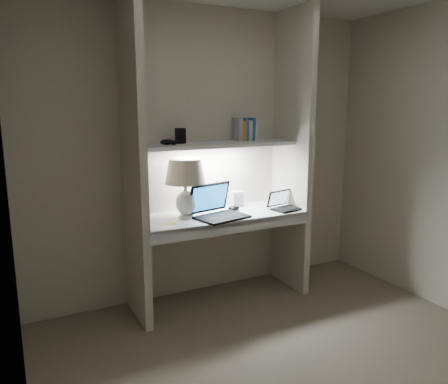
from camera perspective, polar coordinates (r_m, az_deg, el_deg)
floor at (r=3.07m, az=10.57°, el=-22.12°), size 3.20×3.00×0.01m
back_wall at (r=3.88m, az=-2.35°, el=4.93°), size 3.20×0.01×2.50m
alcove_panel_left at (r=3.37m, az=-11.74°, el=3.74°), size 0.06×0.55×2.50m
alcove_panel_right at (r=4.01m, az=8.90°, el=5.02°), size 0.06×0.55×2.50m
desk at (r=3.72m, az=-0.52°, el=-3.16°), size 1.40×0.55×0.04m
desk_apron at (r=3.51m, az=1.38°, el=-4.58°), size 1.46×0.03×0.10m
shelf at (r=3.70m, az=-1.19°, el=6.20°), size 1.40×0.36×0.03m
strip_light at (r=3.71m, az=-1.19°, el=5.86°), size 0.60×0.04×0.02m
table_lamp at (r=3.54m, az=-5.08°, el=1.80°), size 0.33×0.33×0.48m
laptop_main at (r=3.61m, az=-0.90°, el=-2.32°), size 0.48×0.43×0.27m
laptop_netbook at (r=3.91m, az=7.83°, el=-1.68°), size 0.29×0.27×0.16m
speaker at (r=3.97m, az=1.72°, el=-0.90°), size 0.11×0.08×0.14m
mouse at (r=3.83m, az=1.28°, el=-2.15°), size 0.11×0.07×0.04m
cable_coil at (r=3.92m, az=1.32°, el=-2.03°), size 0.12×0.12×0.01m
sticky_note at (r=3.43m, az=-6.93°, el=-4.13°), size 0.07×0.07×0.00m
book_row at (r=3.95m, az=2.74°, el=8.11°), size 0.19×0.13×0.20m
shelf_box at (r=3.65m, az=-5.70°, el=7.30°), size 0.08×0.06×0.13m
shelf_gadget at (r=3.53m, az=-7.47°, el=6.49°), size 0.13×0.11×0.05m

